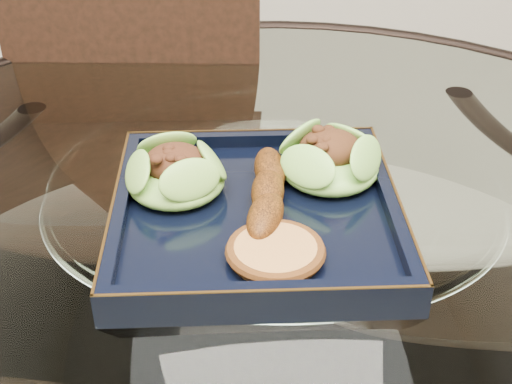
{
  "coord_description": "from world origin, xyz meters",
  "views": [
    {
      "loc": [
        -0.06,
        -0.57,
        1.17
      ],
      "look_at": [
        -0.02,
        -0.01,
        0.8
      ],
      "focal_mm": 50.0,
      "sensor_mm": 36.0,
      "label": 1
    }
  ],
  "objects": [
    {
      "name": "navy_plate",
      "position": [
        -0.02,
        -0.01,
        0.77
      ],
      "size": [
        0.28,
        0.28,
        0.02
      ],
      "primitive_type": "cube",
      "rotation": [
        0.0,
        0.0,
        -0.04
      ],
      "color": "black",
      "rests_on": "dining_table"
    },
    {
      "name": "lettuce_wrap_right",
      "position": [
        0.06,
        0.04,
        0.8
      ],
      "size": [
        0.13,
        0.13,
        0.04
      ],
      "primitive_type": "ellipsoid",
      "rotation": [
        0.0,
        0.0,
        0.43
      ],
      "color": "#508F29",
      "rests_on": "navy_plate"
    },
    {
      "name": "roasted_plantain",
      "position": [
        -0.0,
        0.0,
        0.8
      ],
      "size": [
        0.05,
        0.15,
        0.03
      ],
      "primitive_type": "ellipsoid",
      "rotation": [
        0.0,
        0.0,
        1.42
      ],
      "color": "#68320A",
      "rests_on": "navy_plate"
    },
    {
      "name": "dining_table",
      "position": [
        -0.0,
        -0.0,
        0.6
      ],
      "size": [
        1.13,
        1.13,
        0.77
      ],
      "color": "white",
      "rests_on": "ground"
    },
    {
      "name": "crumb_patty",
      "position": [
        -0.01,
        -0.09,
        0.79
      ],
      "size": [
        0.08,
        0.08,
        0.01
      ],
      "primitive_type": "cylinder",
      "rotation": [
        0.0,
        0.0,
        -0.08
      ],
      "color": "#C88342",
      "rests_on": "navy_plate"
    },
    {
      "name": "dining_chair",
      "position": [
        -0.17,
        0.32,
        0.5
      ],
      "size": [
        0.43,
        0.43,
        0.9
      ],
      "rotation": [
        0.0,
        0.0,
        -0.11
      ],
      "color": "black",
      "rests_on": "ground"
    },
    {
      "name": "lettuce_wrap_left",
      "position": [
        -0.09,
        0.03,
        0.8
      ],
      "size": [
        0.11,
        0.11,
        0.03
      ],
      "primitive_type": "ellipsoid",
      "rotation": [
        0.0,
        0.0,
        -0.13
      ],
      "color": "#659E2E",
      "rests_on": "navy_plate"
    }
  ]
}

